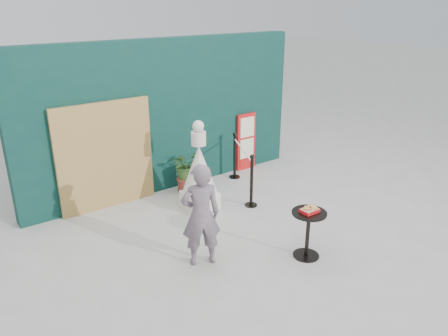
% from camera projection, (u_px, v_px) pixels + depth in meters
% --- Properties ---
extents(ground, '(60.00, 60.00, 0.00)m').
position_uv_depth(ground, '(269.00, 250.00, 6.86)').
color(ground, '#ADAAA5').
rests_on(ground, ground).
extents(back_wall, '(6.00, 0.30, 3.00)m').
position_uv_depth(back_wall, '(166.00, 116.00, 8.68)').
color(back_wall, '#092C2C').
rests_on(back_wall, ground).
extents(bamboo_fence, '(1.80, 0.08, 2.00)m').
position_uv_depth(bamboo_fence, '(106.00, 156.00, 7.94)').
color(bamboo_fence, tan).
rests_on(bamboo_fence, ground).
extents(woman, '(0.67, 0.56, 1.57)m').
position_uv_depth(woman, '(201.00, 215.00, 6.25)').
color(woman, slate).
rests_on(woman, ground).
extents(menu_board, '(0.50, 0.07, 1.30)m').
position_uv_depth(menu_board, '(246.00, 142.00, 9.89)').
color(menu_board, red).
rests_on(menu_board, ground).
extents(statue, '(0.66, 0.66, 1.69)m').
position_uv_depth(statue, '(199.00, 173.00, 8.00)').
color(statue, white).
rests_on(statue, ground).
extents(cafe_table, '(0.52, 0.52, 0.75)m').
position_uv_depth(cafe_table, '(308.00, 227.00, 6.51)').
color(cafe_table, black).
rests_on(cafe_table, ground).
extents(food_basket, '(0.26, 0.19, 0.11)m').
position_uv_depth(food_basket, '(310.00, 210.00, 6.41)').
color(food_basket, red).
rests_on(food_basket, cafe_table).
extents(planter, '(0.51, 0.44, 0.87)m').
position_uv_depth(planter, '(185.00, 168.00, 8.74)').
color(planter, maroon).
rests_on(planter, ground).
extents(stanchion_barrier, '(0.84, 1.54, 1.03)m').
position_uv_depth(stanchion_barrier, '(243.00, 168.00, 8.79)').
color(stanchion_barrier, black).
rests_on(stanchion_barrier, ground).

